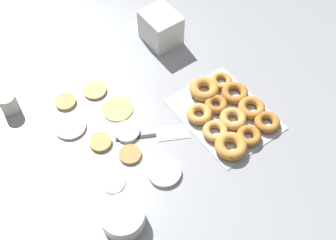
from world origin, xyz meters
name	(u,v)px	position (x,y,z in m)	size (l,w,h in m)	color
ground_plane	(138,122)	(0.00, 0.00, 0.00)	(3.00, 3.00, 0.00)	gray
pancake_0	(130,154)	(-0.11, 0.10, 0.01)	(0.08, 0.08, 0.01)	#B27F42
pancake_1	(117,109)	(0.09, 0.03, 0.00)	(0.12, 0.12, 0.01)	tan
pancake_2	(65,102)	(0.24, 0.18, 0.01)	(0.08, 0.08, 0.01)	tan
pancake_3	(100,142)	(0.00, 0.16, 0.01)	(0.08, 0.08, 0.01)	tan
pancake_4	(70,127)	(0.13, 0.22, 0.01)	(0.12, 0.12, 0.01)	beige
pancake_5	(127,132)	(-0.02, 0.06, 0.01)	(0.09, 0.09, 0.01)	silver
pancake_6	(164,172)	(-0.24, 0.05, 0.01)	(0.12, 0.12, 0.01)	silver
pancake_7	(113,183)	(-0.16, 0.21, 0.00)	(0.08, 0.08, 0.01)	beige
pancake_8	(95,90)	(0.22, 0.05, 0.01)	(0.09, 0.09, 0.01)	tan
donut_tray	(227,113)	(-0.18, -0.29, 0.02)	(0.38, 0.30, 0.04)	#ADAFB5
batter_bowl	(123,218)	(-0.30, 0.26, 0.03)	(0.14, 0.14, 0.07)	white
container_stack	(161,28)	(0.30, -0.32, 0.07)	(0.16, 0.13, 0.14)	white
paper_cup	(8,103)	(0.33, 0.36, 0.04)	(0.07, 0.07, 0.08)	beige
spatula	(165,134)	(-0.11, -0.05, 0.00)	(0.16, 0.26, 0.01)	black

